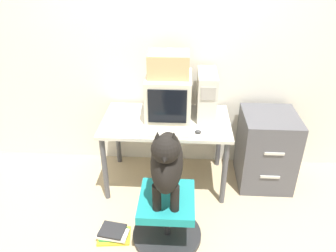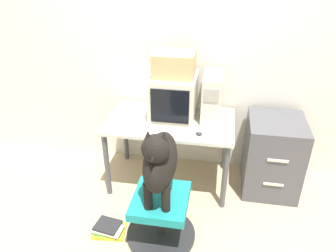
# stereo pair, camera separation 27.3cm
# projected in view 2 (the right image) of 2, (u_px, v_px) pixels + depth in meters

# --- Properties ---
(ground_plane) EXTENTS (12.00, 12.00, 0.00)m
(ground_plane) POSITION_uv_depth(u_px,v_px,m) (163.00, 203.00, 3.10)
(ground_plane) COLOR tan
(wall_back) EXTENTS (8.00, 0.05, 2.60)m
(wall_back) POSITION_uv_depth(u_px,v_px,m) (177.00, 45.00, 3.14)
(wall_back) COLOR silver
(wall_back) RESTS_ON ground_plane
(desk) EXTENTS (1.19, 0.71, 0.70)m
(desk) POSITION_uv_depth(u_px,v_px,m) (170.00, 128.00, 3.11)
(desk) COLOR beige
(desk) RESTS_ON ground_plane
(crt_monitor) EXTENTS (0.41, 0.46, 0.40)m
(crt_monitor) POSITION_uv_depth(u_px,v_px,m) (174.00, 96.00, 3.05)
(crt_monitor) COLOR beige
(crt_monitor) RESTS_ON desk
(pc_tower) EXTENTS (0.17, 0.42, 0.43)m
(pc_tower) POSITION_uv_depth(u_px,v_px,m) (212.00, 96.00, 3.02)
(pc_tower) COLOR beige
(pc_tower) RESTS_ON desk
(keyboard) EXTENTS (0.46, 0.14, 0.03)m
(keyboard) POSITION_uv_depth(u_px,v_px,m) (166.00, 132.00, 2.83)
(keyboard) COLOR beige
(keyboard) RESTS_ON desk
(computer_mouse) EXTENTS (0.06, 0.04, 0.03)m
(computer_mouse) POSITION_uv_depth(u_px,v_px,m) (199.00, 134.00, 2.81)
(computer_mouse) COLOR #333333
(computer_mouse) RESTS_ON desk
(office_chair) EXTENTS (0.57, 0.57, 0.42)m
(office_chair) POSITION_uv_depth(u_px,v_px,m) (161.00, 217.00, 2.64)
(office_chair) COLOR #262628
(office_chair) RESTS_ON ground_plane
(dog) EXTENTS (0.24, 0.57, 0.66)m
(dog) POSITION_uv_depth(u_px,v_px,m) (160.00, 161.00, 2.37)
(dog) COLOR black
(dog) RESTS_ON office_chair
(filing_cabinet) EXTENTS (0.51, 0.56, 0.74)m
(filing_cabinet) POSITION_uv_depth(u_px,v_px,m) (272.00, 155.00, 3.14)
(filing_cabinet) COLOR #4C4C51
(filing_cabinet) RESTS_ON ground_plane
(cardboard_box) EXTENTS (0.37, 0.29, 0.22)m
(cardboard_box) POSITION_uv_depth(u_px,v_px,m) (174.00, 64.00, 2.90)
(cardboard_box) COLOR tan
(cardboard_box) RESTS_ON crt_monitor
(book_stack_floor) EXTENTS (0.28, 0.22, 0.08)m
(book_stack_floor) POSITION_uv_depth(u_px,v_px,m) (109.00, 229.00, 2.76)
(book_stack_floor) COLOR gold
(book_stack_floor) RESTS_ON ground_plane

